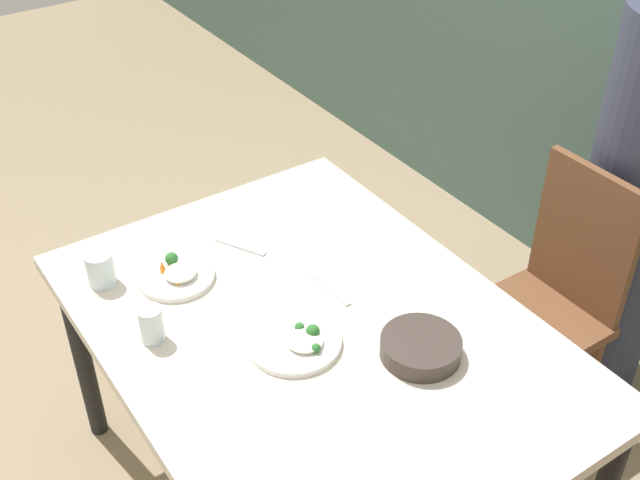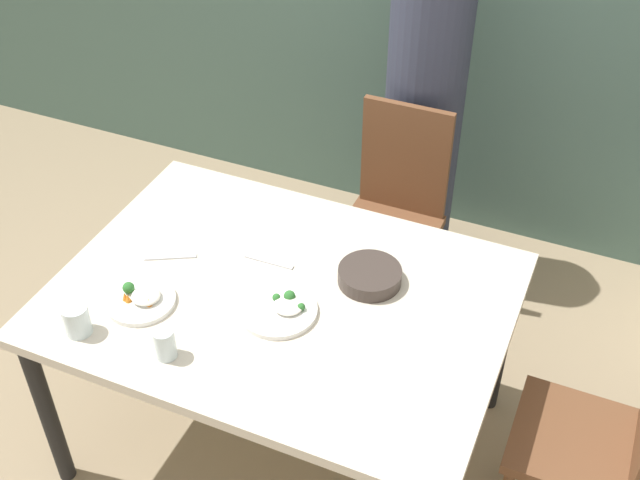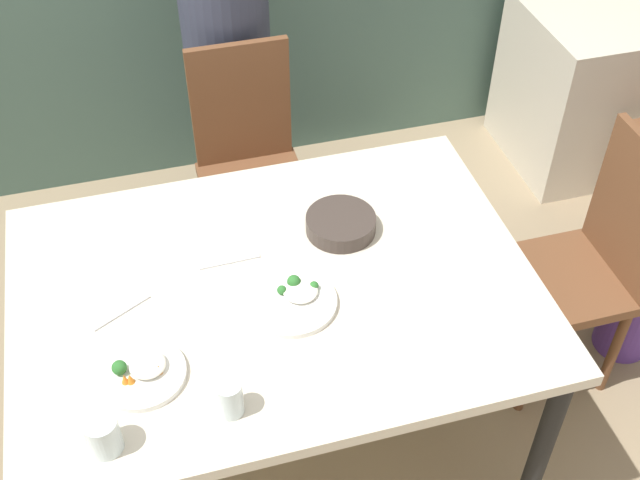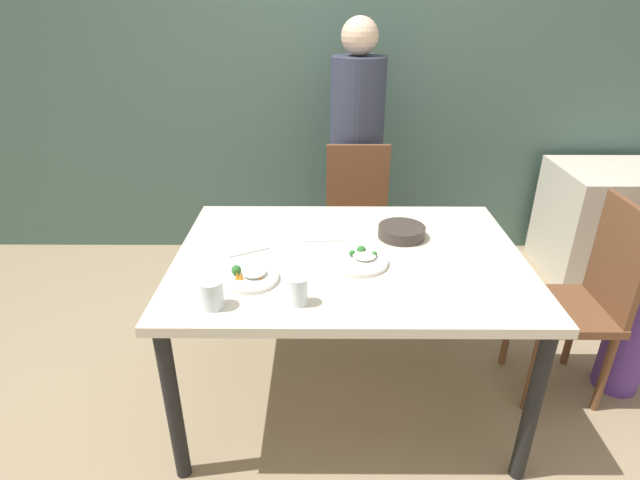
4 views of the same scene
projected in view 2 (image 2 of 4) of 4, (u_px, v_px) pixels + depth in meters
The scene contains 12 objects.
ground_plane at pixel (287, 437), 3.13m from camera, with size 10.00×10.00×0.00m, color #998466.
dining_table at pixel (282, 310), 2.69m from camera, with size 1.48×1.08×0.77m.
chair_adult_spot at pixel (394, 211), 3.39m from camera, with size 0.40×0.40×0.97m.
chair_child_spot at pixel (604, 435), 2.50m from camera, with size 0.40×0.40×0.97m.
person_adult at pixel (423, 122), 3.47m from camera, with size 0.34×0.34×1.67m.
bowl_curry at pixel (370, 275), 2.67m from camera, with size 0.21×0.21×0.05m.
plate_rice_adult at pixel (280, 309), 2.57m from camera, with size 0.26×0.26×0.06m.
plate_rice_child at pixel (141, 299), 2.60m from camera, with size 0.23×0.23×0.06m.
glass_water_tall at pixel (165, 343), 2.39m from camera, with size 0.07×0.07×0.11m.
glass_water_short at pixel (77, 320), 2.47m from camera, with size 0.08×0.08×0.10m.
fork_steel at pixel (171, 257), 2.78m from camera, with size 0.17×0.10×0.01m.
spoon_steel at pixel (269, 261), 2.76m from camera, with size 0.18×0.02×0.01m.
Camera 2 is at (0.88, -1.72, 2.58)m, focal length 45.00 mm.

